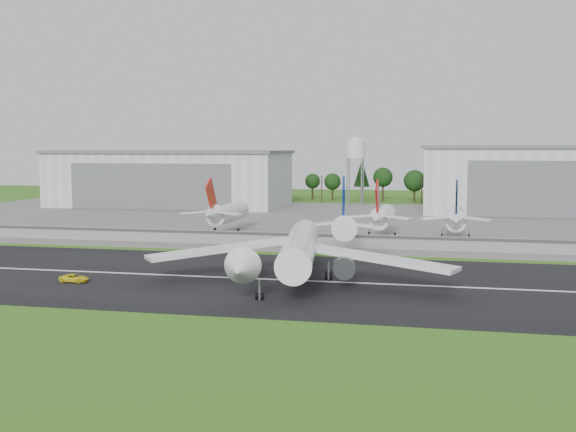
% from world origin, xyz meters
% --- Properties ---
extents(ground, '(600.00, 600.00, 0.00)m').
position_xyz_m(ground, '(0.00, 0.00, 0.00)').
color(ground, '#225E16').
rests_on(ground, ground).
extents(runway, '(320.00, 60.00, 0.10)m').
position_xyz_m(runway, '(0.00, 10.00, 0.05)').
color(runway, black).
rests_on(runway, ground).
extents(runway_centerline, '(220.00, 1.00, 0.02)m').
position_xyz_m(runway_centerline, '(0.00, 10.00, 0.11)').
color(runway_centerline, white).
rests_on(runway_centerline, runway).
extents(apron, '(320.00, 150.00, 0.10)m').
position_xyz_m(apron, '(0.00, 120.00, 0.05)').
color(apron, slate).
rests_on(apron, ground).
extents(blast_fence, '(240.00, 0.61, 3.50)m').
position_xyz_m(blast_fence, '(0.00, 54.99, 1.81)').
color(blast_fence, gray).
rests_on(blast_fence, ground).
extents(hangar_west, '(97.00, 44.00, 23.20)m').
position_xyz_m(hangar_west, '(-80.00, 164.92, 11.63)').
color(hangar_west, silver).
rests_on(hangar_west, ground).
extents(hangar_east, '(102.00, 47.00, 25.20)m').
position_xyz_m(hangar_east, '(75.00, 164.92, 12.63)').
color(hangar_east, silver).
rests_on(hangar_east, ground).
extents(water_tower, '(8.40, 8.40, 29.40)m').
position_xyz_m(water_tower, '(-5.00, 185.00, 24.55)').
color(water_tower, '#99999E').
rests_on(water_tower, ground).
extents(utility_poles, '(230.00, 3.00, 12.00)m').
position_xyz_m(utility_poles, '(0.00, 200.00, 0.00)').
color(utility_poles, black).
rests_on(utility_poles, ground).
extents(treeline, '(320.00, 16.00, 22.00)m').
position_xyz_m(treeline, '(0.00, 215.00, 0.00)').
color(treeline, black).
rests_on(treeline, ground).
extents(main_airliner, '(56.57, 59.15, 18.17)m').
position_xyz_m(main_airliner, '(7.98, 9.57, 4.89)').
color(main_airliner, white).
rests_on(main_airliner, runway).
extents(ground_vehicle, '(5.30, 2.52, 1.46)m').
position_xyz_m(ground_vehicle, '(-31.38, -0.52, 0.83)').
color(ground_vehicle, yellow).
rests_on(ground_vehicle, runway).
extents(parked_jet_red_a, '(7.36, 31.29, 16.46)m').
position_xyz_m(parked_jet_red_a, '(-27.67, 76.53, 5.97)').
color(parked_jet_red_a, silver).
rests_on(parked_jet_red_a, ground).
extents(parked_jet_red_b, '(7.36, 31.29, 16.33)m').
position_xyz_m(parked_jet_red_b, '(16.51, 76.50, 5.85)').
color(parked_jet_red_b, white).
rests_on(parked_jet_red_b, ground).
extents(parked_jet_navy, '(7.36, 31.29, 16.38)m').
position_xyz_m(parked_jet_navy, '(35.94, 76.51, 5.90)').
color(parked_jet_navy, white).
rests_on(parked_jet_navy, ground).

